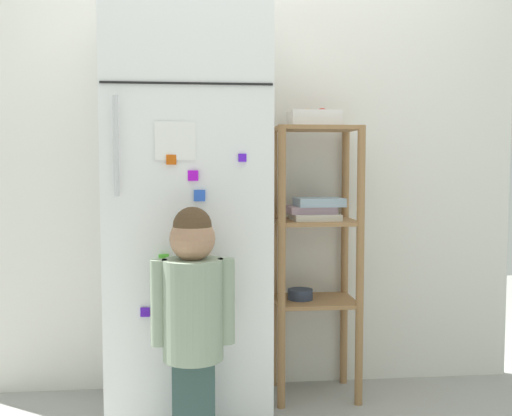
% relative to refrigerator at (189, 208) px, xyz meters
% --- Properties ---
extents(ground_plane, '(6.00, 6.00, 0.00)m').
position_rel_refrigerator_xyz_m(ground_plane, '(0.28, -0.02, -0.90)').
color(ground_plane, '#999993').
extents(kitchen_wall_back, '(2.68, 0.03, 2.30)m').
position_rel_refrigerator_xyz_m(kitchen_wall_back, '(0.28, 0.34, 0.25)').
color(kitchen_wall_back, silver).
rests_on(kitchen_wall_back, ground).
extents(refrigerator, '(0.66, 0.65, 1.80)m').
position_rel_refrigerator_xyz_m(refrigerator, '(0.00, 0.00, 0.00)').
color(refrigerator, white).
rests_on(refrigerator, ground).
extents(child_standing, '(0.30, 0.22, 0.94)m').
position_rel_refrigerator_xyz_m(child_standing, '(0.01, -0.44, -0.33)').
color(child_standing, '#324C48').
rests_on(child_standing, ground).
extents(pantry_shelf_unit, '(0.39, 0.32, 1.26)m').
position_rel_refrigerator_xyz_m(pantry_shelf_unit, '(0.58, 0.15, -0.14)').
color(pantry_shelf_unit, '#9E7247').
rests_on(pantry_shelf_unit, ground).
extents(fruit_bin, '(0.23, 0.19, 0.08)m').
position_rel_refrigerator_xyz_m(fruit_bin, '(0.58, 0.16, 0.40)').
color(fruit_bin, white).
rests_on(fruit_bin, pantry_shelf_unit).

